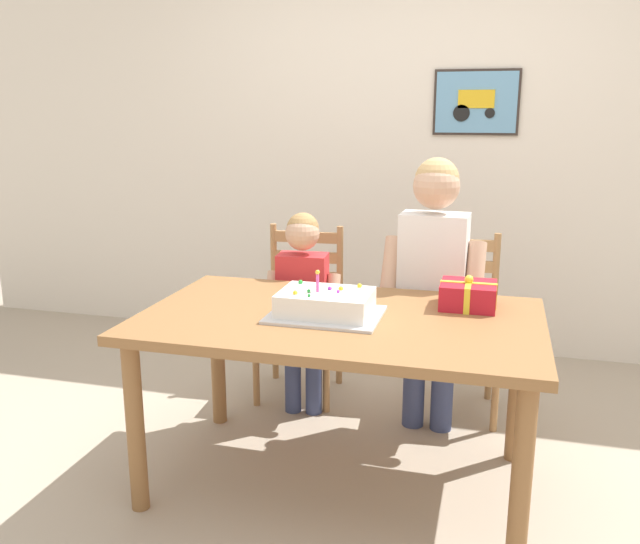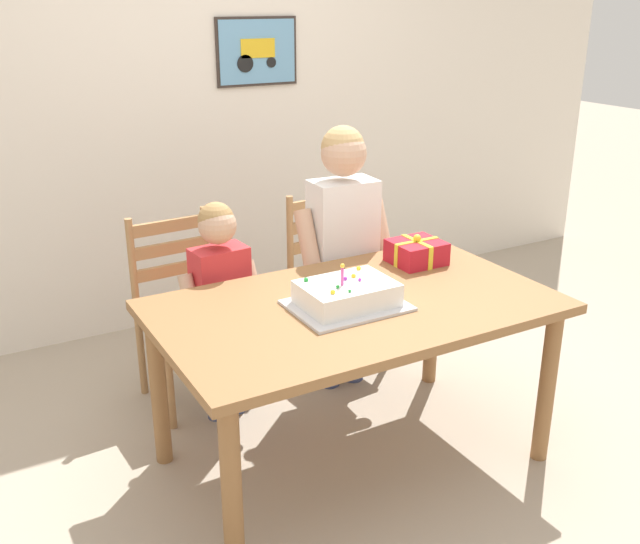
# 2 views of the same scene
# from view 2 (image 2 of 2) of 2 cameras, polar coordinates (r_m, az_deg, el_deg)

# --- Properties ---
(ground_plane) EXTENTS (20.00, 20.00, 0.00)m
(ground_plane) POSITION_cam_2_polar(r_m,az_deg,el_deg) (3.26, 2.55, -14.43)
(ground_plane) COLOR tan
(back_wall) EXTENTS (6.40, 0.11, 2.60)m
(back_wall) POSITION_cam_2_polar(r_m,az_deg,el_deg) (4.36, -10.25, 12.86)
(back_wall) COLOR silver
(back_wall) RESTS_ON ground
(dining_table) EXTENTS (1.59, 0.94, 0.74)m
(dining_table) POSITION_cam_2_polar(r_m,az_deg,el_deg) (2.93, 2.75, -3.99)
(dining_table) COLOR olive
(dining_table) RESTS_ON ground
(birthday_cake) EXTENTS (0.44, 0.34, 0.19)m
(birthday_cake) POSITION_cam_2_polar(r_m,az_deg,el_deg) (2.83, 2.13, -1.86)
(birthday_cake) COLOR silver
(birthday_cake) RESTS_ON dining_table
(gift_box_red_large) EXTENTS (0.23, 0.22, 0.14)m
(gift_box_red_large) POSITION_cam_2_polar(r_m,az_deg,el_deg) (3.33, 7.60, 1.57)
(gift_box_red_large) COLOR red
(gift_box_red_large) RESTS_ON dining_table
(chair_left) EXTENTS (0.44, 0.44, 0.92)m
(chair_left) POSITION_cam_2_polar(r_m,az_deg,el_deg) (3.56, -10.57, -2.94)
(chair_left) COLOR #A87A4C
(chair_left) RESTS_ON ground
(chair_right) EXTENTS (0.46, 0.46, 0.92)m
(chair_right) POSITION_cam_2_polar(r_m,az_deg,el_deg) (3.88, 1.21, -0.53)
(chair_right) COLOR #A87A4C
(chair_right) RESTS_ON ground
(child_older) EXTENTS (0.49, 0.28, 1.33)m
(child_older) POSITION_cam_2_polar(r_m,az_deg,el_deg) (3.50, 1.82, 3.02)
(child_older) COLOR #38426B
(child_older) RESTS_ON ground
(child_younger) EXTENTS (0.39, 0.23, 1.05)m
(child_younger) POSITION_cam_2_polar(r_m,az_deg,el_deg) (3.30, -7.81, -1.52)
(child_younger) COLOR #38426B
(child_younger) RESTS_ON ground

